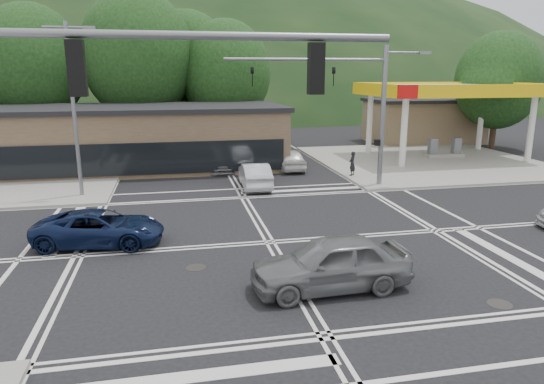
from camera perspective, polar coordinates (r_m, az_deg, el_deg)
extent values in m
plane|color=black|center=(19.25, -0.25, -5.93)|extent=(120.00, 120.00, 0.00)
cube|color=gray|center=(38.19, 17.72, 3.51)|extent=(16.00, 16.00, 0.15)
cylinder|color=silver|center=(34.70, 15.25, 6.75)|extent=(0.44, 0.44, 5.00)
cylinder|color=silver|center=(40.11, 11.41, 7.87)|extent=(0.44, 0.44, 5.00)
cylinder|color=silver|center=(40.18, 28.19, 6.52)|extent=(0.44, 0.44, 5.00)
cylinder|color=silver|center=(44.94, 23.35, 7.64)|extent=(0.44, 0.44, 5.00)
cube|color=silver|center=(39.54, 20.16, 11.30)|extent=(12.00, 8.00, 0.60)
cube|color=yellow|center=(36.18, 23.49, 10.84)|extent=(12.20, 0.25, 0.90)
cube|color=yellow|center=(43.00, 17.35, 11.65)|extent=(12.20, 0.25, 0.90)
cube|color=yellow|center=(36.78, 11.99, 11.69)|extent=(0.25, 8.20, 0.90)
cube|color=yellow|center=(42.96, 27.12, 10.78)|extent=(0.25, 8.20, 0.90)
cube|color=red|center=(33.23, 15.67, 11.28)|extent=(1.40, 0.12, 0.90)
cube|color=gray|center=(40.01, 19.56, 4.07)|extent=(3.00, 1.00, 0.30)
cube|color=slate|center=(39.40, 18.39, 5.06)|extent=(0.60, 0.50, 1.30)
cube|color=slate|center=(40.43, 20.86, 5.06)|extent=(0.60, 0.50, 1.30)
cube|color=#846B4F|center=(49.03, 17.36, 7.86)|extent=(10.00, 6.00, 3.80)
cube|color=brown|center=(35.33, -18.81, 5.80)|extent=(24.00, 8.00, 4.00)
ellipsoid|color=black|center=(108.01, -9.83, 10.25)|extent=(252.00, 126.00, 140.00)
cylinder|color=#382619|center=(43.24, -25.71, 7.09)|extent=(0.50, 0.50, 4.84)
ellipsoid|color=black|center=(43.04, -26.39, 13.34)|extent=(8.00, 8.00, 9.20)
cylinder|color=#382619|center=(42.00, -15.02, 8.12)|extent=(0.50, 0.50, 5.28)
ellipsoid|color=black|center=(41.84, -15.48, 15.16)|extent=(9.00, 9.00, 10.35)
cylinder|color=#382619|center=(42.22, -5.38, 7.96)|extent=(0.50, 0.50, 4.40)
ellipsoid|color=black|center=(42.00, -5.52, 13.80)|extent=(7.60, 7.60, 8.74)
cylinder|color=#382619|center=(45.96, -9.71, 8.58)|extent=(0.50, 0.50, 4.84)
ellipsoid|color=black|center=(45.78, -9.95, 14.48)|extent=(8.40, 8.40, 9.66)
cylinder|color=#382619|center=(46.96, 24.62, 7.10)|extent=(0.50, 0.50, 3.96)
ellipsoid|color=black|center=(46.74, 25.11, 11.80)|extent=(7.20, 7.20, 8.28)
cylinder|color=slate|center=(27.28, -22.26, 8.62)|extent=(0.20, 0.20, 9.00)
cylinder|color=slate|center=(27.29, -23.10, 17.41)|extent=(2.20, 0.12, 0.12)
cube|color=slate|center=(27.11, -20.71, 17.64)|extent=(0.60, 0.25, 0.15)
cylinder|color=slate|center=(28.60, 12.88, 8.48)|extent=(0.28, 0.28, 8.00)
cylinder|color=slate|center=(26.95, 4.18, 15.29)|extent=(9.00, 0.16, 0.16)
imported|color=black|center=(27.39, 7.25, 13.31)|extent=(0.16, 0.20, 1.00)
imported|color=black|center=(26.30, -2.34, 13.39)|extent=(0.16, 0.20, 1.00)
cylinder|color=slate|center=(29.02, 15.51, 15.53)|extent=(2.40, 0.12, 0.12)
cube|color=slate|center=(29.53, 17.49, 15.37)|extent=(0.70, 0.30, 0.15)
cube|color=black|center=(28.66, 12.27, 5.71)|extent=(0.25, 0.30, 0.35)
cylinder|color=slate|center=(9.58, -13.06, 17.56)|extent=(9.00, 0.16, 0.16)
cube|color=black|center=(9.69, -21.99, 13.32)|extent=(0.30, 0.25, 1.00)
cube|color=black|center=(9.97, 5.20, 14.23)|extent=(0.30, 0.25, 1.00)
imported|color=#0C1738|center=(19.95, -19.63, -4.00)|extent=(5.15, 2.95, 1.35)
imported|color=slate|center=(15.12, 6.88, -8.31)|extent=(5.02, 2.18, 1.68)
imported|color=silver|center=(28.19, -2.04, 2.00)|extent=(1.66, 4.42, 1.44)
imported|color=silver|center=(33.42, 2.08, 3.87)|extent=(1.79, 4.24, 1.43)
imported|color=slate|center=(33.35, -6.16, 3.65)|extent=(1.82, 4.42, 1.28)
imported|color=black|center=(31.15, 9.42, 3.33)|extent=(0.65, 0.65, 1.53)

